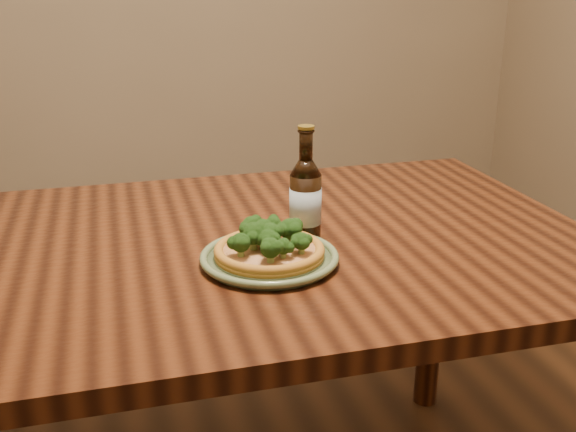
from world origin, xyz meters
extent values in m
cube|color=#3F1D0D|center=(0.00, 0.10, 0.73)|extent=(1.60, 0.90, 0.04)
cylinder|color=#3F1D0D|center=(0.73, 0.48, 0.35)|extent=(0.07, 0.07, 0.71)
cylinder|color=#5E704D|center=(0.12, -0.02, 0.76)|extent=(0.23, 0.23, 0.01)
torus|color=#5E704D|center=(0.12, -0.02, 0.76)|extent=(0.25, 0.25, 0.01)
torus|color=#5E704D|center=(0.12, -0.02, 0.76)|extent=(0.20, 0.20, 0.01)
cylinder|color=#A87226|center=(0.12, -0.02, 0.77)|extent=(0.20, 0.20, 0.01)
torus|color=#A87226|center=(0.12, -0.02, 0.78)|extent=(0.20, 0.20, 0.02)
cylinder|color=beige|center=(0.12, -0.02, 0.78)|extent=(0.17, 0.17, 0.01)
sphere|color=#2A571B|center=(0.12, -0.03, 0.81)|extent=(0.05, 0.05, 0.04)
sphere|color=#2A571B|center=(0.11, -0.09, 0.81)|extent=(0.04, 0.04, 0.04)
sphere|color=#2A571B|center=(0.16, -0.01, 0.81)|extent=(0.06, 0.06, 0.04)
sphere|color=#2A571B|center=(0.14, 0.03, 0.80)|extent=(0.04, 0.04, 0.03)
sphere|color=#2A571B|center=(0.10, 0.03, 0.81)|extent=(0.04, 0.04, 0.04)
sphere|color=#2A571B|center=(0.09, -0.02, 0.81)|extent=(0.05, 0.05, 0.04)
sphere|color=#2A571B|center=(0.17, -0.06, 0.80)|extent=(0.04, 0.04, 0.03)
sphere|color=#2A571B|center=(0.13, -0.07, 0.80)|extent=(0.04, 0.04, 0.03)
sphere|color=#2A571B|center=(0.12, 0.01, 0.81)|extent=(0.05, 0.05, 0.04)
sphere|color=#2A571B|center=(0.11, -0.04, 0.80)|extent=(0.05, 0.05, 0.03)
sphere|color=#2A571B|center=(0.06, -0.05, 0.80)|extent=(0.05, 0.05, 0.03)
cylinder|color=black|center=(0.22, 0.07, 0.82)|extent=(0.06, 0.06, 0.13)
cone|color=black|center=(0.22, 0.07, 0.90)|extent=(0.06, 0.06, 0.03)
cylinder|color=black|center=(0.22, 0.07, 0.94)|extent=(0.03, 0.03, 0.06)
torus|color=black|center=(0.22, 0.07, 0.97)|extent=(0.03, 0.03, 0.00)
cylinder|color=#A58C33|center=(0.22, 0.07, 0.98)|extent=(0.03, 0.03, 0.01)
cylinder|color=#A1B3C3|center=(0.22, 0.07, 0.82)|extent=(0.06, 0.06, 0.07)
camera|label=1|loc=(-0.14, -1.11, 1.25)|focal=42.00mm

